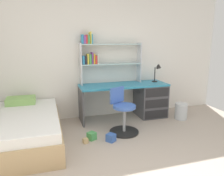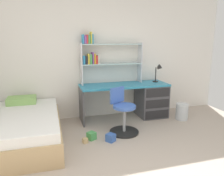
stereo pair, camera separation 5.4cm
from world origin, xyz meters
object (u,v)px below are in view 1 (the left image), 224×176
desk (144,98)px  desk_lamp (158,70)px  bookshelf_hutch (102,55)px  waste_bin (181,111)px  toy_block_natural_4 (86,141)px  swivel_chair (123,115)px  bed_platform (18,129)px  toy_block_blue_0 (111,138)px  toy_block_green_2 (92,136)px

desk → desk_lamp: desk_lamp is taller
bookshelf_hutch → desk_lamp: size_ratio=3.33×
waste_bin → desk: bearing=149.1°
bookshelf_hutch → toy_block_natural_4: bearing=-117.4°
swivel_chair → bed_platform: 1.73m
desk → desk_lamp: 0.67m
desk → toy_block_natural_4: bearing=-147.9°
swivel_chair → bed_platform: (-1.73, 0.07, -0.08)m
bookshelf_hutch → bed_platform: 2.07m
desk → swivel_chair: size_ratio=2.26×
bed_platform → waste_bin: (3.11, 0.21, -0.07)m
bookshelf_hutch → toy_block_blue_0: (-0.16, -1.15, -1.26)m
toy_block_green_2 → toy_block_natural_4: 0.16m
waste_bin → toy_block_green_2: bearing=-168.4°
desk_lamp → toy_block_green_2: 2.06m
desk_lamp → toy_block_natural_4: 2.21m
desk → bed_platform: (-2.45, -0.60, -0.16)m
bookshelf_hutch → bed_platform: bearing=-153.3°
desk_lamp → waste_bin: (0.34, -0.43, -0.82)m
swivel_chair → toy_block_natural_4: bearing=-162.4°
waste_bin → toy_block_natural_4: 2.17m
bed_platform → swivel_chair: bearing=-2.3°
swivel_chair → toy_block_blue_0: swivel_chair is taller
toy_block_green_2 → toy_block_natural_4: (-0.12, -0.10, -0.02)m
bookshelf_hutch → waste_bin: size_ratio=3.81×
toy_block_blue_0 → toy_block_natural_4: (-0.41, 0.06, -0.03)m
desk → toy_block_green_2: (-1.32, -0.80, -0.34)m
bookshelf_hutch → swivel_chair: size_ratio=1.59×
desk_lamp → toy_block_green_2: (-1.65, -0.83, -0.92)m
desk_lamp → swivel_chair: (-1.05, -0.70, -0.67)m
desk_lamp → waste_bin: 0.98m
desk → waste_bin: bearing=-30.9°
waste_bin → bookshelf_hutch: bearing=159.3°
desk_lamp → toy_block_green_2: bearing=-153.2°
bed_platform → waste_bin: bearing=3.8°
toy_block_green_2 → bed_platform: bearing=170.0°
desk → toy_block_blue_0: size_ratio=14.23×
bookshelf_hutch → toy_block_natural_4: 1.77m
bed_platform → toy_block_blue_0: 1.47m
swivel_chair → desk_lamp: bearing=33.7°
bed_platform → desk_lamp: bearing=12.8°
toy_block_blue_0 → toy_block_green_2: size_ratio=1.03×
desk → swivel_chair: swivel_chair is taller
toy_block_blue_0 → toy_block_green_2: 0.33m
desk → toy_block_green_2: bearing=-148.6°
bookshelf_hutch → swivel_chair: bookshelf_hutch is taller
toy_block_green_2 → bookshelf_hutch: bearing=66.0°
bed_platform → toy_block_natural_4: size_ratio=24.05×
desk_lamp → toy_block_green_2: size_ratio=3.10×
waste_bin → toy_block_natural_4: size_ratio=4.36×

